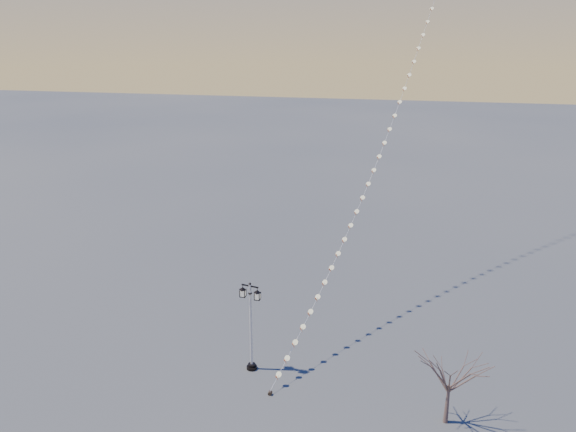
% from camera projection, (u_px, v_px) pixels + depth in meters
% --- Properties ---
extents(ground, '(300.00, 300.00, 0.00)m').
position_uv_depth(ground, '(291.00, 410.00, 30.01)').
color(ground, '#464947').
rests_on(ground, ground).
extents(street_lamp, '(1.41, 0.67, 5.63)m').
position_uv_depth(street_lamp, '(251.00, 322.00, 32.79)').
color(street_lamp, black).
rests_on(street_lamp, ground).
extents(bare_tree, '(2.43, 2.43, 4.03)m').
position_uv_depth(bare_tree, '(450.00, 375.00, 28.26)').
color(bare_tree, brown).
rests_on(bare_tree, ground).
extents(kite_train, '(10.90, 35.85, 33.16)m').
position_uv_depth(kite_train, '(397.00, 70.00, 41.43)').
color(kite_train, black).
rests_on(kite_train, ground).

